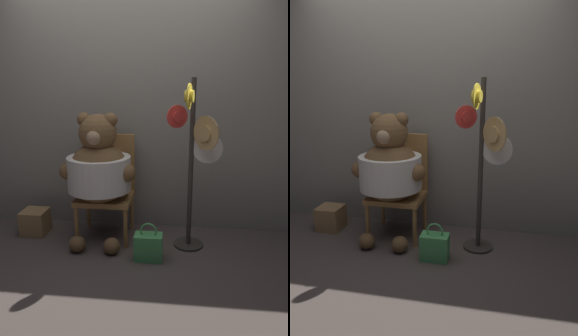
# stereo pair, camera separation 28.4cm
# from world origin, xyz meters

# --- Properties ---
(ground_plane) EXTENTS (14.00, 14.00, 0.00)m
(ground_plane) POSITION_xyz_m (0.00, 0.00, 0.00)
(ground_plane) COLOR #4C423D
(wall_back) EXTENTS (8.00, 0.10, 2.35)m
(wall_back) POSITION_xyz_m (0.00, 0.72, 1.17)
(wall_back) COLOR gray
(wall_back) RESTS_ON ground_plane
(chair) EXTENTS (0.53, 0.47, 1.02)m
(chair) POSITION_xyz_m (-0.22, 0.43, 0.53)
(chair) COLOR #9E703D
(chair) RESTS_ON ground_plane
(teddy_bear) EXTENTS (0.72, 0.64, 1.26)m
(teddy_bear) POSITION_xyz_m (-0.26, 0.26, 0.73)
(teddy_bear) COLOR brown
(teddy_bear) RESTS_ON ground_plane
(hat_display_rack) EXTENTS (0.49, 0.43, 1.57)m
(hat_display_rack) POSITION_xyz_m (0.64, 0.19, 0.87)
(hat_display_rack) COLOR #332D28
(hat_display_rack) RESTS_ON ground_plane
(handbag_on_ground) EXTENTS (0.24, 0.15, 0.35)m
(handbag_on_ground) POSITION_xyz_m (0.25, -0.06, 0.13)
(handbag_on_ground) COLOR #479E56
(handbag_on_ground) RESTS_ON ground_plane
(wooden_crate) EXTENTS (0.25, 0.25, 0.25)m
(wooden_crate) POSITION_xyz_m (-0.97, 0.34, 0.12)
(wooden_crate) COLOR #937047
(wooden_crate) RESTS_ON ground_plane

